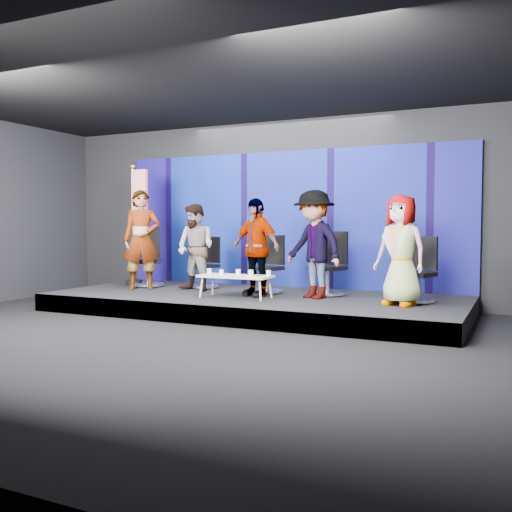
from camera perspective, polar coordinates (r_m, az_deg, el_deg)
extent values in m
plane|color=black|center=(7.65, -8.33, -8.16)|extent=(10.00, 10.00, 0.00)
cube|color=black|center=(11.06, 3.16, 4.47)|extent=(10.00, 0.02, 3.50)
cube|color=black|center=(7.76, -8.55, 18.07)|extent=(10.00, 8.00, 0.02)
cube|color=black|center=(9.78, -0.18, -4.76)|extent=(7.00, 3.00, 0.30)
cube|color=#180865|center=(11.01, 3.06, 3.70)|extent=(7.00, 0.08, 2.60)
cylinder|color=silver|center=(11.22, -10.74, -2.85)|extent=(0.89, 0.89, 0.06)
cylinder|color=silver|center=(11.20, -10.76, -1.60)|extent=(0.07, 0.07, 0.43)
cube|color=black|center=(11.18, -10.77, -0.52)|extent=(0.71, 0.71, 0.07)
cube|color=black|center=(11.42, -10.73, 1.32)|extent=(0.42, 0.30, 0.59)
imported|color=black|center=(10.73, -11.37, 1.61)|extent=(0.80, 0.74, 1.84)
cylinder|color=silver|center=(10.79, -5.20, -3.07)|extent=(0.63, 0.63, 0.05)
cylinder|color=silver|center=(10.77, -5.20, -1.97)|extent=(0.06, 0.06, 0.36)
cube|color=black|center=(10.75, -5.21, -1.01)|extent=(0.50, 0.50, 0.06)
cube|color=black|center=(10.90, -4.47, 0.63)|extent=(0.40, 0.11, 0.50)
imported|color=black|center=(10.31, -6.05, 0.84)|extent=(0.85, 0.71, 1.57)
cylinder|color=silver|center=(9.98, 1.07, -3.56)|extent=(0.70, 0.70, 0.06)
cylinder|color=silver|center=(9.96, 1.07, -2.32)|extent=(0.07, 0.07, 0.38)
cube|color=black|center=(9.94, 1.07, -1.23)|extent=(0.56, 0.56, 0.07)
cube|color=black|center=(10.09, 1.91, 0.62)|extent=(0.41, 0.16, 0.52)
imported|color=black|center=(9.51, -0.04, 0.88)|extent=(1.03, 0.65, 1.64)
cylinder|color=silver|center=(9.72, 7.14, -3.75)|extent=(0.81, 0.81, 0.06)
cylinder|color=silver|center=(9.70, 7.15, -2.38)|extent=(0.07, 0.07, 0.41)
cube|color=black|center=(9.68, 7.16, -1.19)|extent=(0.65, 0.65, 0.07)
cube|color=black|center=(9.84, 8.15, 0.83)|extent=(0.43, 0.24, 0.56)
imported|color=black|center=(9.27, 5.82, 1.16)|extent=(1.30, 1.07, 1.75)
cylinder|color=silver|center=(9.12, 15.77, -4.32)|extent=(0.73, 0.73, 0.06)
cylinder|color=silver|center=(9.10, 15.79, -2.95)|extent=(0.07, 0.07, 0.38)
cube|color=black|center=(9.08, 15.81, -1.76)|extent=(0.58, 0.58, 0.07)
cube|color=black|center=(9.26, 16.52, 0.26)|extent=(0.41, 0.18, 0.52)
imported|color=black|center=(8.68, 14.30, 0.56)|extent=(0.93, 0.76, 1.64)
cube|color=tan|center=(9.32, -2.06, -2.04)|extent=(1.21, 0.53, 0.04)
cylinder|color=tan|center=(9.41, -5.49, -3.14)|extent=(0.03, 0.03, 0.33)
cylinder|color=tan|center=(9.76, -4.32, -2.91)|extent=(0.03, 0.03, 0.33)
cylinder|color=tan|center=(8.93, 0.42, -3.46)|extent=(0.03, 0.03, 0.33)
cylinder|color=tan|center=(9.30, 1.42, -3.20)|extent=(0.03, 0.03, 0.33)
cylinder|color=silver|center=(9.61, -4.69, -1.51)|extent=(0.07, 0.07, 0.09)
cylinder|color=silver|center=(9.37, -3.48, -1.63)|extent=(0.07, 0.07, 0.09)
cylinder|color=silver|center=(9.36, -1.79, -1.62)|extent=(0.08, 0.08, 0.09)
cylinder|color=silver|center=(9.16, -0.52, -1.70)|extent=(0.08, 0.08, 0.10)
cylinder|color=silver|center=(9.18, 1.27, -1.72)|extent=(0.08, 0.08, 0.09)
cylinder|color=black|center=(11.52, -12.11, -2.62)|extent=(0.32, 0.32, 0.10)
cylinder|color=gold|center=(11.47, -12.17, 3.06)|extent=(0.04, 0.04, 2.18)
sphere|color=gold|center=(11.52, -12.24, 8.74)|extent=(0.11, 0.11, 0.11)
cube|color=red|center=(11.32, -11.56, 5.83)|extent=(0.38, 0.11, 1.04)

